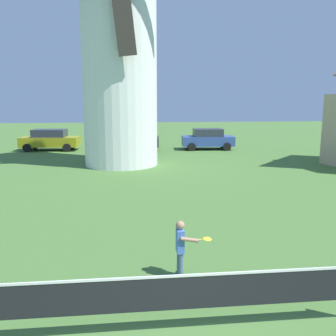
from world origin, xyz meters
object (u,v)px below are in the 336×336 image
tennis_net (182,293)px  parked_car_black (129,140)px  windmill (119,40)px  player_far (181,245)px  parked_car_mustard (50,140)px  parked_car_blue (208,139)px

tennis_net → parked_car_black: 21.86m
windmill → player_far: size_ratio=12.03×
windmill → parked_car_mustard: (-5.38, 6.75, -6.07)m
player_far → parked_car_blue: (4.91, 20.02, 0.11)m
parked_car_black → tennis_net: bearing=-88.1°
player_far → parked_car_mustard: size_ratio=0.28×
parked_car_mustard → parked_car_black: 5.89m
tennis_net → parked_car_black: size_ratio=1.35×
tennis_net → windmill: bearing=94.3°
player_far → parked_car_blue: 20.61m
parked_car_mustard → parked_car_black: size_ratio=0.97×
parked_car_blue → tennis_net: bearing=-103.3°
parked_car_mustard → windmill: bearing=-51.4°
parked_car_black → parked_car_blue: size_ratio=1.13×
player_far → parked_car_mustard: 21.82m
parked_car_mustard → parked_car_blue: bearing=-3.4°
player_far → parked_car_mustard: (-6.84, 20.72, 0.12)m
player_far → parked_car_black: parked_car_black is taller
parked_car_blue → windmill: bearing=-136.5°
parked_car_black → parked_car_mustard: bearing=172.9°
parked_car_mustard → player_far: bearing=-71.7°
windmill → parked_car_blue: windmill is taller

